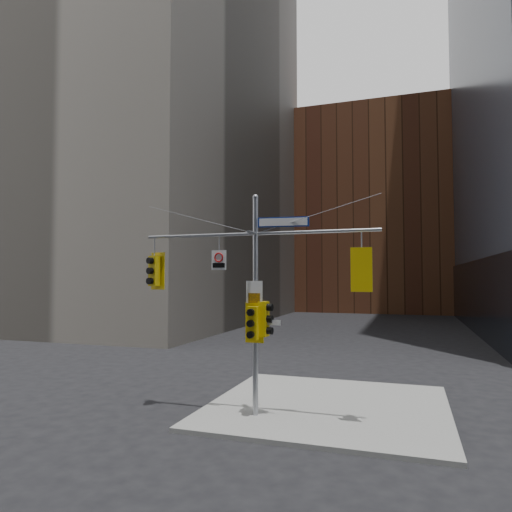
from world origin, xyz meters
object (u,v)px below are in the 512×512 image
Objects in this scene: traffic_light_pole_side at (265,319)px; traffic_light_pole_front at (253,323)px; traffic_light_east_arm at (362,270)px; street_sign_blade at (283,222)px; traffic_light_west_arm at (154,271)px; regulatory_sign_arm at (219,259)px; signal_assembly at (255,282)px.

traffic_light_pole_side is 0.44m from traffic_light_pole_front.
traffic_light_pole_side is 0.86× the size of traffic_light_pole_front.
traffic_light_east_arm is 3.45m from traffic_light_pole_side.
traffic_light_pole_front is at bearing -170.44° from street_sign_blade.
traffic_light_east_arm is at bearing 14.88° from traffic_light_west_arm.
traffic_light_west_arm is 2.51m from regulatory_sign_arm.
signal_assembly reaches higher than regulatory_sign_arm.
street_sign_blade is at bearing -1.69° from traffic_light_east_arm.
regulatory_sign_arm reaches higher than traffic_light_west_arm.
signal_assembly is 3.79m from traffic_light_west_arm.
street_sign_blade is (-2.46, 0.00, 1.55)m from traffic_light_east_arm.
regulatory_sign_arm is (2.49, -0.03, 0.37)m from traffic_light_west_arm.
signal_assembly is at bearing 91.09° from traffic_light_pole_front.
traffic_light_east_arm is 0.81× the size of street_sign_blade.
signal_assembly reaches higher than traffic_light_pole_front.
traffic_light_pole_side is 1.70× the size of regulatory_sign_arm.
regulatory_sign_arm is (-4.69, -0.02, 0.37)m from traffic_light_east_arm.
signal_assembly is at bearing 14.78° from traffic_light_west_arm.
regulatory_sign_arm reaches higher than traffic_light_pole_front.
signal_assembly reaches higher than traffic_light_west_arm.
regulatory_sign_arm reaches higher than traffic_light_east_arm.
signal_assembly is 12.10× the size of regulatory_sign_arm.
street_sign_blade is at bearing 14.85° from traffic_light_west_arm.
signal_assembly is 2.15m from street_sign_blade.
street_sign_blade reaches higher than traffic_light_pole_side.
regulatory_sign_arm is (-2.23, -0.02, -1.18)m from street_sign_blade.
traffic_light_pole_front is at bearing -89.98° from signal_assembly.
signal_assembly is at bearing 173.80° from street_sign_blade.
traffic_light_pole_front is (0.00, -0.27, -1.30)m from signal_assembly.
street_sign_blade reaches higher than traffic_light_pole_front.
signal_assembly is 3.42m from traffic_light_east_arm.
street_sign_blade reaches higher than traffic_light_east_arm.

